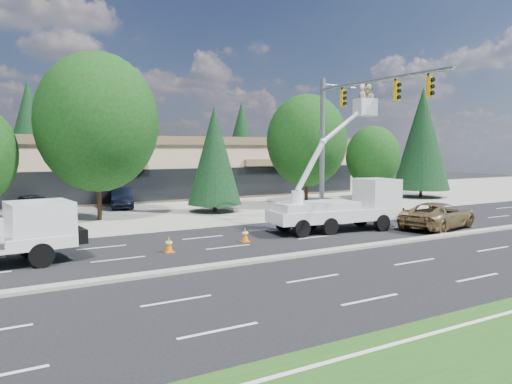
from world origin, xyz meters
TOP-DOWN VIEW (x-y plane):
  - ground at (0.00, 0.00)m, footprint 140.00×140.00m
  - concrete_apron at (0.00, 20.00)m, footprint 140.00×22.00m
  - road_median at (0.00, 0.00)m, footprint 120.00×0.55m
  - strip_mall at (0.00, 29.97)m, footprint 50.40×15.40m
  - tree_front_d at (-3.00, 15.00)m, footprint 7.51×7.51m
  - tree_front_e at (5.00, 15.00)m, footprint 3.79×3.79m
  - tree_front_f at (13.00, 15.00)m, footprint 6.28×6.28m
  - tree_front_g at (20.00, 15.00)m, footprint 4.62×4.62m
  - tree_front_h at (26.00, 15.00)m, footprint 5.09×5.09m
  - tree_back_b at (-4.00, 42.00)m, footprint 6.00×6.00m
  - tree_back_c at (10.00, 42.00)m, footprint 4.32×4.32m
  - tree_back_d at (22.00, 42.00)m, footprint 5.40×5.40m
  - signal_mast at (10.03, 7.04)m, footprint 2.76×10.16m
  - bucket_truck at (7.61, 4.12)m, footprint 7.54×3.13m
  - traffic_cone_b at (-2.72, 3.52)m, footprint 0.40×0.40m
  - traffic_cone_c at (1.31, 3.98)m, footprint 0.40×0.40m
  - traffic_cone_d at (6.22, 3.80)m, footprint 0.40×0.40m
  - minivan at (12.57, 1.95)m, footprint 5.74×3.65m
  - parked_car_west at (-6.39, 18.00)m, footprint 2.89×4.85m
  - parked_car_east at (0.00, 20.70)m, footprint 2.66×4.78m

SIDE VIEW (x-z plane):
  - ground at x=0.00m, z-range 0.00..0.00m
  - concrete_apron at x=0.00m, z-range 0.00..0.01m
  - road_median at x=0.00m, z-range 0.00..0.12m
  - traffic_cone_b at x=-2.72m, z-range -0.01..0.69m
  - traffic_cone_c at x=1.31m, z-range -0.01..0.69m
  - traffic_cone_d at x=6.22m, z-range -0.01..0.69m
  - minivan at x=12.57m, z-range 0.00..1.48m
  - parked_car_east at x=0.00m, z-range 0.00..1.49m
  - parked_car_west at x=-6.39m, z-range 0.00..1.55m
  - bucket_truck at x=7.61m, z-range -2.32..5.65m
  - strip_mall at x=0.00m, z-range 0.08..5.58m
  - tree_front_g at x=20.00m, z-range 0.54..6.95m
  - tree_front_e at x=5.00m, z-range 0.27..7.73m
  - tree_back_c at x=10.00m, z-range 0.31..8.83m
  - tree_front_f at x=13.00m, z-range 0.74..9.46m
  - tree_front_h at x=26.00m, z-range 0.37..10.41m
  - tree_back_d at x=22.00m, z-range 0.39..11.02m
  - signal_mast at x=10.03m, z-range 1.56..10.56m
  - tree_front_d at x=-3.00m, z-range 0.89..11.30m
  - tree_back_b at x=-4.00m, z-range 0.43..12.26m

